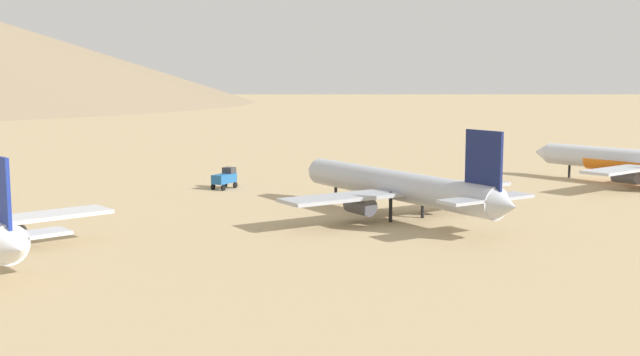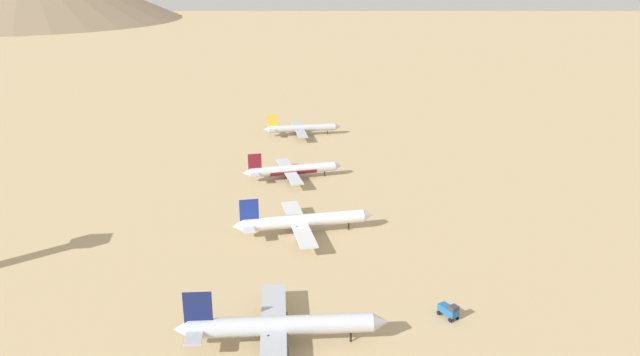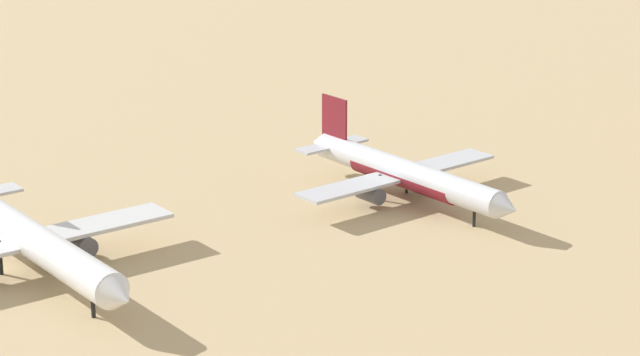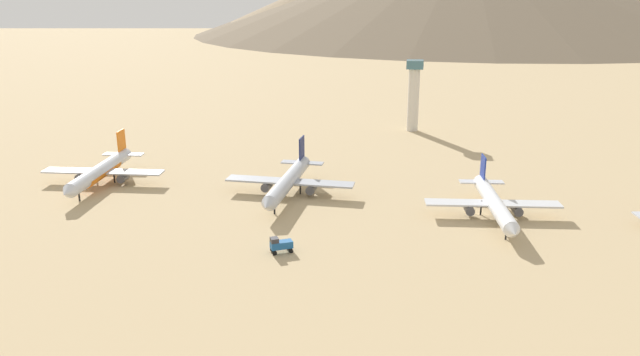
{
  "view_description": "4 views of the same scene",
  "coord_description": "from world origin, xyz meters",
  "px_view_note": "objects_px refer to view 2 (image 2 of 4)",
  "views": [
    {
      "loc": [
        -92.66,
        19.09,
        20.57
      ],
      "look_at": [
        -3.48,
        -44.8,
        6.36
      ],
      "focal_mm": 43.29,
      "sensor_mm": 36.0,
      "label": 1
    },
    {
      "loc": [
        -12.4,
        -176.74,
        83.01
      ],
      "look_at": [
        13.48,
        42.54,
        4.28
      ],
      "focal_mm": 35.0,
      "sensor_mm": 36.0,
      "label": 2
    },
    {
      "loc": [
        141.05,
        -43.09,
        57.3
      ],
      "look_at": [
        7.7,
        39.02,
        6.87
      ],
      "focal_mm": 73.94,
      "sensor_mm": 36.0,
      "label": 3
    },
    {
      "loc": [
        164.47,
        -21.09,
        59.41
      ],
      "look_at": [
        -12.25,
        -47.18,
        4.47
      ],
      "focal_mm": 34.32,
      "sensor_mm": 36.0,
      "label": 4
    }
  ],
  "objects_px": {
    "parked_jet_2": "(302,221)",
    "service_truck": "(449,310)",
    "parked_jet_4": "(301,128)",
    "parked_jet_3": "(292,170)",
    "parked_jet_1": "(279,326)"
  },
  "relations": [
    {
      "from": "parked_jet_2",
      "to": "service_truck",
      "type": "xyz_separation_m",
      "value": [
        31.03,
        -52.5,
        -2.32
      ]
    },
    {
      "from": "parked_jet_1",
      "to": "parked_jet_4",
      "type": "height_order",
      "value": "parked_jet_1"
    },
    {
      "from": "parked_jet_4",
      "to": "parked_jet_3",
      "type": "bearing_deg",
      "value": -98.39
    },
    {
      "from": "parked_jet_3",
      "to": "parked_jet_4",
      "type": "height_order",
      "value": "parked_jet_3"
    },
    {
      "from": "parked_jet_2",
      "to": "service_truck",
      "type": "bearing_deg",
      "value": -59.42
    },
    {
      "from": "parked_jet_1",
      "to": "parked_jet_4",
      "type": "xyz_separation_m",
      "value": [
        20.54,
        173.1,
        -1.0
      ]
    },
    {
      "from": "parked_jet_1",
      "to": "parked_jet_2",
      "type": "relative_size",
      "value": 1.07
    },
    {
      "from": "parked_jet_4",
      "to": "parked_jet_2",
      "type": "bearing_deg",
      "value": -94.98
    },
    {
      "from": "parked_jet_1",
      "to": "parked_jet_3",
      "type": "xyz_separation_m",
      "value": [
        11.32,
        110.62,
        -0.89
      ]
    },
    {
      "from": "parked_jet_1",
      "to": "parked_jet_2",
      "type": "height_order",
      "value": "parked_jet_1"
    },
    {
      "from": "service_truck",
      "to": "parked_jet_4",
      "type": "bearing_deg",
      "value": 97.19
    },
    {
      "from": "parked_jet_3",
      "to": "service_truck",
      "type": "xyz_separation_m",
      "value": [
        30.27,
        -104.42,
        -1.74
      ]
    },
    {
      "from": "parked_jet_4",
      "to": "service_truck",
      "type": "bearing_deg",
      "value": -82.81
    },
    {
      "from": "service_truck",
      "to": "parked_jet_2",
      "type": "bearing_deg",
      "value": 120.58
    },
    {
      "from": "parked_jet_2",
      "to": "service_truck",
      "type": "relative_size",
      "value": 7.94
    }
  ]
}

